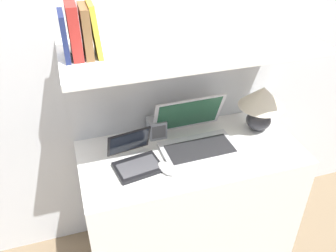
% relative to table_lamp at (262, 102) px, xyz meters
% --- Properties ---
extents(wall_back, '(6.00, 0.05, 2.40)m').
position_rel_table_lamp_xyz_m(wall_back, '(-0.43, 0.25, 0.27)').
color(wall_back, silver).
rests_on(wall_back, ground_plane).
extents(desk, '(1.15, 0.54, 0.76)m').
position_rel_table_lamp_xyz_m(desk, '(-0.43, -0.09, -0.55)').
color(desk, white).
rests_on(desk, ground_plane).
extents(back_riser, '(1.15, 0.04, 1.29)m').
position_rel_table_lamp_xyz_m(back_riser, '(-0.43, 0.20, -0.29)').
color(back_riser, silver).
rests_on(back_riser, ground_plane).
extents(shelf, '(1.15, 0.49, 0.03)m').
position_rel_table_lamp_xyz_m(shelf, '(-0.43, -0.02, 0.37)').
color(shelf, white).
rests_on(shelf, back_riser).
extents(table_lamp, '(0.25, 0.25, 0.26)m').
position_rel_table_lamp_xyz_m(table_lamp, '(0.00, 0.00, 0.00)').
color(table_lamp, '#2D2D33').
rests_on(table_lamp, desk).
extents(laptop_large, '(0.40, 0.34, 0.24)m').
position_rel_table_lamp_xyz_m(laptop_large, '(-0.39, -0.04, -0.12)').
color(laptop_large, silver).
rests_on(laptop_large, desk).
extents(laptop_small, '(0.25, 0.25, 0.17)m').
position_rel_table_lamp_xyz_m(laptop_small, '(-0.73, -0.10, -0.13)').
color(laptop_small, black).
rests_on(laptop_small, desk).
extents(computer_mouse, '(0.11, 0.13, 0.03)m').
position_rel_table_lamp_xyz_m(computer_mouse, '(-0.59, -0.20, -0.15)').
color(computer_mouse, white).
rests_on(computer_mouse, desk).
extents(router_box, '(0.09, 0.09, 0.11)m').
position_rel_table_lamp_xyz_m(router_box, '(-0.56, 0.10, -0.12)').
color(router_box, gray).
rests_on(router_box, desk).
extents(book_navy, '(0.02, 0.14, 0.19)m').
position_rel_table_lamp_xyz_m(book_navy, '(-0.96, -0.02, 0.48)').
color(book_navy, navy).
rests_on(book_navy, shelf).
extents(book_red, '(0.04, 0.14, 0.22)m').
position_rel_table_lamp_xyz_m(book_red, '(-0.92, -0.02, 0.49)').
color(book_red, '#A82823').
rests_on(book_red, shelf).
extents(book_brown, '(0.03, 0.14, 0.20)m').
position_rel_table_lamp_xyz_m(book_brown, '(-0.88, -0.02, 0.49)').
color(book_brown, brown).
rests_on(book_brown, shelf).
extents(book_yellow, '(0.04, 0.14, 0.22)m').
position_rel_table_lamp_xyz_m(book_yellow, '(-0.84, -0.02, 0.49)').
color(book_yellow, gold).
rests_on(book_yellow, shelf).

